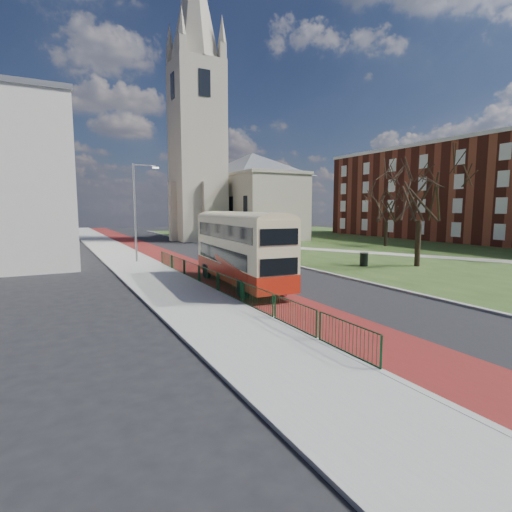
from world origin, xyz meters
TOP-DOWN VIEW (x-y plane):
  - ground at (0.00, 0.00)m, footprint 160.00×160.00m
  - road_carriageway at (1.50, 20.00)m, footprint 9.00×120.00m
  - bus_lane at (-1.20, 20.00)m, footprint 3.40×120.00m
  - pavement_west at (-5.00, 20.00)m, footprint 4.00×120.00m
  - kerb_west at (-3.00, 20.00)m, footprint 0.25×120.00m
  - kerb_east at (6.10, 22.00)m, footprint 0.25×80.00m
  - grass_green at (26.00, 22.00)m, footprint 40.00×80.00m
  - footpath at (20.00, 10.00)m, footprint 18.84×32.82m
  - pedestrian_railing at (-2.95, 4.00)m, footprint 0.07×24.00m
  - gothic_church at (12.56, 38.00)m, footprint 16.38×18.00m
  - brick_terrace at (40.00, 20.00)m, footprint 10.30×44.30m
  - street_block_near at (-14.00, 22.00)m, footprint 10.30×14.30m
  - street_block_far at (-14.00, 38.00)m, footprint 10.30×16.30m
  - streetlamp at (-4.35, 18.00)m, footprint 2.13×0.18m
  - bus at (-1.08, 5.02)m, footprint 3.00×10.11m
  - winter_tree_near at (14.48, 5.69)m, footprint 8.13×8.13m
  - winter_tree_far at (24.47, 18.81)m, footprint 5.41×5.41m
  - litter_bin at (10.86, 7.68)m, footprint 0.68×0.68m

SIDE VIEW (x-z plane):
  - ground at x=0.00m, z-range 0.00..0.00m
  - road_carriageway at x=1.50m, z-range 0.00..0.01m
  - bus_lane at x=-1.20m, z-range 0.00..0.01m
  - grass_green at x=26.00m, z-range 0.00..0.04m
  - footpath at x=20.00m, z-range 0.04..0.07m
  - pavement_west at x=-5.00m, z-range 0.00..0.12m
  - kerb_west at x=-3.00m, z-range 0.00..0.13m
  - kerb_east at x=6.10m, z-range 0.00..0.13m
  - pedestrian_railing at x=-2.95m, z-range -0.01..1.11m
  - litter_bin at x=10.86m, z-range 0.04..1.12m
  - bus at x=-1.08m, z-range 0.29..4.46m
  - streetlamp at x=-4.35m, z-range 0.59..8.59m
  - winter_tree_far at x=24.47m, z-range 1.45..8.80m
  - street_block_far at x=-14.00m, z-range 0.01..11.51m
  - winter_tree_near at x=14.48m, z-range 1.80..10.94m
  - street_block_near at x=-14.00m, z-range 0.01..13.01m
  - brick_terrace at x=40.00m, z-range 0.01..13.51m
  - gothic_church at x=12.56m, z-range -6.87..33.13m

